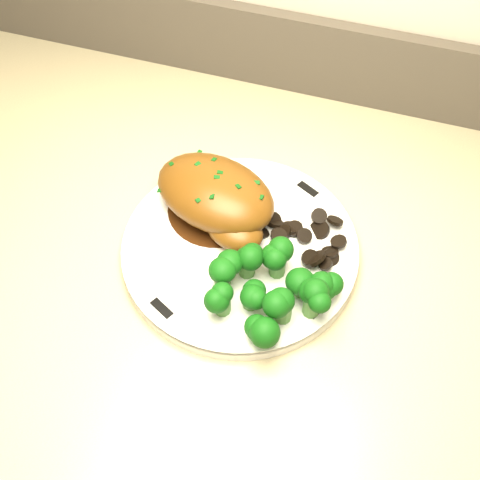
% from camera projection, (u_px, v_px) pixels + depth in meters
% --- Properties ---
extents(plate, '(0.36, 0.36, 0.02)m').
position_uv_depth(plate, '(240.00, 249.00, 0.72)').
color(plate, white).
rests_on(plate, counter).
extents(rim_accent_0, '(0.03, 0.02, 0.00)m').
position_uv_depth(rim_accent_0, '(308.00, 189.00, 0.76)').
color(rim_accent_0, black).
rests_on(rim_accent_0, plate).
extents(rim_accent_1, '(0.02, 0.03, 0.00)m').
position_uv_depth(rim_accent_1, '(172.00, 189.00, 0.76)').
color(rim_accent_1, black).
rests_on(rim_accent_1, plate).
extents(rim_accent_2, '(0.03, 0.02, 0.00)m').
position_uv_depth(rim_accent_2, '(162.00, 308.00, 0.66)').
color(rim_accent_2, black).
rests_on(rim_accent_2, plate).
extents(rim_accent_3, '(0.02, 0.03, 0.00)m').
position_uv_depth(rim_accent_3, '(319.00, 308.00, 0.66)').
color(rim_accent_3, black).
rests_on(rim_accent_3, plate).
extents(gravy_pool, '(0.12, 0.12, 0.00)m').
position_uv_depth(gravy_pool, '(216.00, 209.00, 0.74)').
color(gravy_pool, '#351A09').
rests_on(gravy_pool, plate).
extents(chicken_breast, '(0.18, 0.14, 0.06)m').
position_uv_depth(chicken_breast, '(217.00, 197.00, 0.72)').
color(chicken_breast, brown).
rests_on(chicken_breast, plate).
extents(mushroom_pile, '(0.10, 0.08, 0.03)m').
position_uv_depth(mushroom_pile, '(294.00, 239.00, 0.71)').
color(mushroom_pile, black).
rests_on(mushroom_pile, plate).
extents(broccoli_florets, '(0.14, 0.11, 0.04)m').
position_uv_depth(broccoli_florets, '(271.00, 288.00, 0.65)').
color(broccoli_florets, '#497F35').
rests_on(broccoli_florets, plate).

